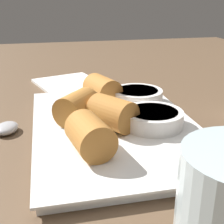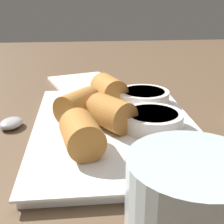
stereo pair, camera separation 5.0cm
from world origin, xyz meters
TOP-DOWN VIEW (x-y plane):
  - table_surface at (0.00, 0.00)cm, footprint 180.00×140.00cm
  - serving_plate at (2.37, -0.45)cm, footprint 34.87×23.95cm
  - roll_front_left at (10.18, -5.04)cm, footprint 7.44×5.75cm
  - roll_front_right at (0.20, -5.10)cm, footprint 7.80×7.55cm
  - roll_back_left at (-7.91, -0.40)cm, footprint 7.55×6.41cm
  - roll_back_right at (3.70, -1.01)cm, footprint 7.80×7.38cm
  - dipping_bowl_near at (4.47, 5.13)cm, footprint 8.86×8.86cm
  - dipping_bowl_far at (-5.91, 5.94)cm, footprint 8.86×8.86cm
  - spoon at (0.10, -16.31)cm, footprint 18.08×7.51cm
  - napkin at (-24.26, -4.16)cm, footprint 18.94×17.44cm

SIDE VIEW (x-z plane):
  - table_surface at x=0.00cm, z-range 0.00..2.00cm
  - napkin at x=-24.26cm, z-range 2.00..2.60cm
  - spoon at x=0.10cm, z-range 1.94..3.41cm
  - serving_plate at x=2.37cm, z-range 2.01..3.51cm
  - dipping_bowl_near at x=4.47cm, z-range 3.60..5.93cm
  - dipping_bowl_far at x=-5.91cm, z-range 3.60..5.93cm
  - roll_front_left at x=10.18cm, z-range 3.50..8.11cm
  - roll_front_right at x=0.20cm, z-range 3.50..8.11cm
  - roll_back_left at x=-7.91cm, z-range 3.50..8.11cm
  - roll_back_right at x=3.70cm, z-range 3.50..8.11cm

